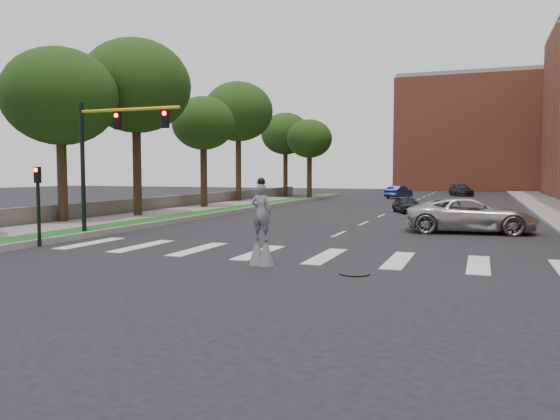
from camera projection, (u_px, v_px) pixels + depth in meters
name	position (u px, v px, depth m)	size (l,w,h in m)	color
ground_plane	(282.00, 259.00, 19.00)	(160.00, 160.00, 0.00)	black
grass_median	(231.00, 210.00, 41.68)	(2.00, 60.00, 0.25)	#164D18
median_curb	(243.00, 210.00, 41.32)	(0.20, 60.00, 0.28)	gray
sidewalk_left	(116.00, 220.00, 33.36)	(4.00, 60.00, 0.18)	slate
stone_wall	(181.00, 202.00, 45.42)	(0.50, 56.00, 1.10)	#58544B
manhole	(355.00, 274.00, 16.09)	(0.90, 0.90, 0.04)	black
building_backdrop	(480.00, 135.00, 89.28)	(26.00, 14.00, 18.00)	#BB593A
traffic_signal	(104.00, 147.00, 24.90)	(5.30, 0.23, 6.20)	black
secondary_signal	(38.00, 199.00, 21.96)	(0.25, 0.21, 3.23)	black
stilt_performer	(261.00, 230.00, 17.58)	(0.84, 0.54, 2.84)	black
suv_crossing	(471.00, 215.00, 27.16)	(2.87, 6.23, 1.73)	#ABA9A2
car_near	(407.00, 204.00, 40.24)	(1.47, 3.66, 1.25)	black
car_mid	(399.00, 192.00, 62.44)	(1.51, 4.33, 1.43)	navy
car_far	(461.00, 190.00, 68.62)	(2.05, 5.05, 1.46)	black
tree_1	(60.00, 97.00, 31.10)	(6.52, 6.52, 10.09)	black
tree_2	(136.00, 86.00, 35.40)	(7.14, 7.14, 11.63)	black
tree_3	(203.00, 124.00, 44.22)	(5.09, 5.09, 9.14)	black
tree_4	(238.00, 112.00, 53.59)	(6.87, 6.87, 11.87)	black
tree_5	(285.00, 134.00, 66.09)	(5.95, 5.95, 10.18)	black
tree_6	(309.00, 139.00, 58.78)	(4.88, 4.88, 8.67)	black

